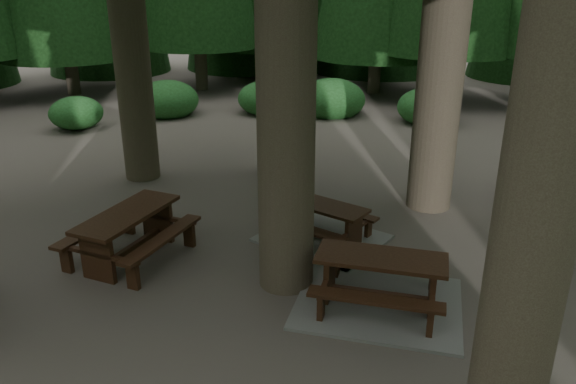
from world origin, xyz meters
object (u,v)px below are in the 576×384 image
at_px(picnic_table_c, 322,228).
at_px(picnic_table_d, 566,188).
at_px(picnic_table_b, 129,228).
at_px(picnic_table_a, 379,288).

relative_size(picnic_table_c, picnic_table_d, 1.11).
distance_m(picnic_table_b, picnic_table_c, 3.39).
bearing_deg(picnic_table_a, picnic_table_d, 54.01).
height_order(picnic_table_a, picnic_table_d, picnic_table_a).
height_order(picnic_table_b, picnic_table_c, picnic_table_b).
relative_size(picnic_table_a, picnic_table_c, 1.06).
bearing_deg(picnic_table_a, picnic_table_b, 174.96).
xyz_separation_m(picnic_table_a, picnic_table_c, (-1.45, 1.74, -0.05)).
height_order(picnic_table_c, picnic_table_d, picnic_table_d).
bearing_deg(picnic_table_c, picnic_table_a, -35.38).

